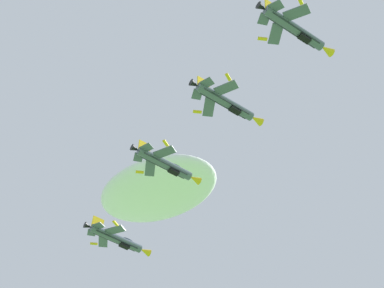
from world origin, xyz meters
The scene contains 5 objects.
cloud_high_distant centered at (-99.36, 175.29, 213.51)m, with size 56.87×36.17×15.25m, color white.
fighter_jet_lead centered at (-54.44, 82.81, 92.91)m, with size 11.07×14.58×4.38m.
fighter_jet_left_wing centered at (-36.51, 70.48, 95.54)m, with size 11.08×14.58×4.35m.
fighter_jet_right_wing centered at (-19.70, 61.92, 95.53)m, with size 11.08×14.58×4.35m.
fighter_jet_left_outer centered at (-3.22, 52.86, 95.03)m, with size 11.07×14.58×4.38m.
Camera 1 is at (5.14, -3.17, 1.76)m, focal length 60.28 mm.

